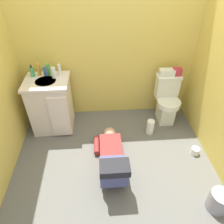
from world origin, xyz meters
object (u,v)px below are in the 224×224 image
object	(u,v)px
toiletry_bag	(177,72)
bottle_amber	(39,70)
bottle_blue	(45,71)
bottle_green	(49,70)
soap_dispenser	(32,72)
bottle_white	(60,70)
trash_can	(219,201)
faucet	(47,72)
paper_towel_roll	(150,127)
toilet_paper_roll	(195,151)
toilet	(167,100)
person_plumber	(112,158)
tissue_box	(167,72)
vanity_cabinet	(51,104)
bottle_clear	(54,73)

from	to	relation	value
toiletry_bag	bottle_amber	distance (m)	1.96
bottle_blue	bottle_green	xyz separation A→B (m)	(0.05, 0.01, 0.02)
soap_dispenser	bottle_white	bearing A→B (deg)	-0.39
toiletry_bag	trash_can	distance (m)	1.75
faucet	paper_towel_roll	xyz separation A→B (m)	(1.45, -0.41, -0.75)
toiletry_bag	toilet_paper_roll	world-z (taller)	toiletry_bag
bottle_white	toilet_paper_roll	bearing A→B (deg)	-24.99
bottle_amber	toilet_paper_roll	distance (m)	2.41
toilet	soap_dispenser	size ratio (longest dim) A/B	4.52
soap_dispenser	paper_towel_roll	world-z (taller)	soap_dispenser
person_plumber	paper_towel_roll	world-z (taller)	person_plumber
toiletry_bag	paper_towel_roll	bearing A→B (deg)	-134.65
bottle_green	toilet_paper_roll	world-z (taller)	bottle_green
bottle_green	toiletry_bag	bearing A→B (deg)	-0.04
faucet	person_plumber	bearing A→B (deg)	-50.50
soap_dispenser	bottle_white	distance (m)	0.37
toilet	tissue_box	xyz separation A→B (m)	(-0.05, 0.09, 0.43)
toilet_paper_roll	faucet	bearing A→B (deg)	156.53
vanity_cabinet	trash_can	distance (m)	2.43
paper_towel_roll	person_plumber	bearing A→B (deg)	-136.37
bottle_clear	trash_can	size ratio (longest dim) A/B	0.61
bottle_white	faucet	bearing A→B (deg)	173.00
faucet	paper_towel_roll	bearing A→B (deg)	-15.93
toiletry_bag	bottle_clear	world-z (taller)	bottle_clear
toiletry_bag	toilet_paper_roll	distance (m)	1.15
tissue_box	bottle_amber	bearing A→B (deg)	179.80
vanity_cabinet	tissue_box	size ratio (longest dim) A/B	3.73
toiletry_bag	bottle_clear	xyz separation A→B (m)	(-1.75, -0.08, 0.09)
soap_dispenser	paper_towel_roll	bearing A→B (deg)	-13.51
soap_dispenser	bottle_clear	xyz separation A→B (m)	(0.30, -0.06, 0.01)
bottle_green	toilet	bearing A→B (deg)	-3.05
bottle_blue	bottle_green	bearing A→B (deg)	7.07
faucet	soap_dispenser	distance (m)	0.19
toilet_paper_roll	soap_dispenser	bearing A→B (deg)	158.84
bottle_amber	soap_dispenser	bearing A→B (deg)	-165.69
bottle_clear	bottle_amber	bearing A→B (deg)	158.13
person_plumber	tissue_box	distance (m)	1.47
faucet	soap_dispenser	world-z (taller)	soap_dispenser
bottle_blue	toilet_paper_roll	distance (m)	2.33
trash_can	toilet_paper_roll	size ratio (longest dim) A/B	2.31
person_plumber	trash_can	world-z (taller)	person_plumber
faucet	person_plumber	size ratio (longest dim) A/B	0.09
person_plumber	paper_towel_roll	bearing A→B (deg)	43.63
toilet	vanity_cabinet	size ratio (longest dim) A/B	0.91
faucet	toilet_paper_roll	size ratio (longest dim) A/B	0.91
soap_dispenser	bottle_amber	distance (m)	0.09
faucet	bottle_amber	distance (m)	0.11
faucet	toilet	bearing A→B (deg)	-3.09
vanity_cabinet	bottle_green	world-z (taller)	bottle_green
trash_can	soap_dispenser	bearing A→B (deg)	142.96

